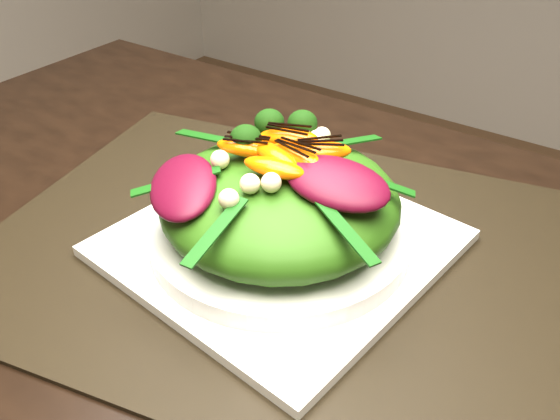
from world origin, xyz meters
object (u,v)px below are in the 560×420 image
Objects in this scene: placemat at (280,249)px; salad_bowl at (280,231)px; lettuce_mound at (280,200)px; orange_segment at (280,154)px; plate_base at (280,243)px.

salad_bowl is (0.00, 0.00, 0.02)m from placemat.
lettuce_mound is 0.05m from orange_segment.
plate_base is 0.01m from salad_bowl.
lettuce_mound reaches higher than salad_bowl.
plate_base is at bearing -55.83° from orange_segment.
lettuce_mound is at bearing -55.83° from orange_segment.
orange_segment is (-0.00, 0.01, 0.05)m from lettuce_mound.
salad_bowl is at bearing -55.83° from orange_segment.
salad_bowl is at bearing 0.00° from placemat.
lettuce_mound is at bearing 90.00° from plate_base.
salad_bowl is (0.00, 0.00, 0.01)m from plate_base.
placemat is at bearing -135.00° from lettuce_mound.
placemat is 2.02× the size of plate_base.
orange_segment reaches higher than salad_bowl.
placemat is 0.10m from orange_segment.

